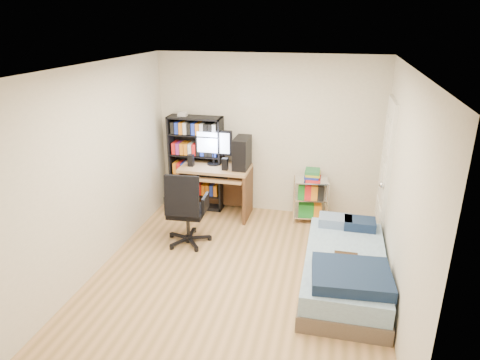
% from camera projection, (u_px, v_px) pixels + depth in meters
% --- Properties ---
extents(room, '(3.58, 4.08, 2.58)m').
position_uv_depth(room, '(239.00, 180.00, 4.84)').
color(room, tan).
rests_on(room, ground).
extents(media_shelf, '(0.86, 0.29, 1.60)m').
position_uv_depth(media_shelf, '(196.00, 162.00, 6.91)').
color(media_shelf, black).
rests_on(media_shelf, room).
extents(computer_desk, '(1.08, 0.63, 1.36)m').
position_uv_depth(computer_desk, '(223.00, 171.00, 6.69)').
color(computer_desk, tan).
rests_on(computer_desk, room).
extents(office_chair, '(0.67, 0.67, 1.07)m').
position_uv_depth(office_chair, '(187.00, 221.00, 5.90)').
color(office_chair, black).
rests_on(office_chair, room).
extents(wire_cart, '(0.56, 0.43, 0.84)m').
position_uv_depth(wire_cart, '(311.00, 188.00, 6.52)').
color(wire_cart, white).
rests_on(wire_cart, room).
extents(bed, '(0.94, 1.88, 0.54)m').
position_uv_depth(bed, '(345.00, 269.00, 4.97)').
color(bed, brown).
rests_on(bed, room).
extents(door, '(0.12, 0.80, 2.00)m').
position_uv_depth(door, '(385.00, 173.00, 5.79)').
color(door, silver).
rests_on(door, room).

